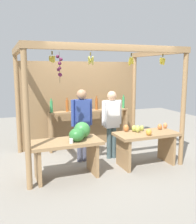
% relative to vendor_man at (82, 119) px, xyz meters
% --- Properties ---
extents(ground_plane, '(12.00, 12.00, 0.00)m').
position_rel_vendor_man_xyz_m(ground_plane, '(0.34, 0.09, -0.97)').
color(ground_plane, gray).
rests_on(ground_plane, ground).
extents(market_stall, '(3.30, 2.21, 2.48)m').
position_rel_vendor_man_xyz_m(market_stall, '(0.33, 0.59, 0.48)').
color(market_stall, '#99754C').
rests_on(market_stall, ground).
extents(fruit_counter_left, '(1.34, 0.65, 1.03)m').
position_rel_vendor_man_xyz_m(fruit_counter_left, '(-0.44, -0.69, -0.33)').
color(fruit_counter_left, '#99754C').
rests_on(fruit_counter_left, ground).
extents(fruit_counter_right, '(1.35, 0.64, 0.86)m').
position_rel_vendor_man_xyz_m(fruit_counter_right, '(1.21, -0.68, -0.43)').
color(fruit_counter_right, '#99754C').
rests_on(fruit_counter_right, ground).
extents(bottle_shelf_unit, '(2.12, 0.22, 1.36)m').
position_rel_vendor_man_xyz_m(bottle_shelf_unit, '(0.49, 0.88, -0.16)').
color(bottle_shelf_unit, '#99754C').
rests_on(bottle_shelf_unit, ground).
extents(vendor_man, '(0.48, 0.22, 1.61)m').
position_rel_vendor_man_xyz_m(vendor_man, '(0.00, 0.00, 0.00)').
color(vendor_man, '#4E5165').
rests_on(vendor_man, ground).
extents(vendor_woman, '(0.48, 0.21, 1.56)m').
position_rel_vendor_man_xyz_m(vendor_woman, '(0.70, -0.04, -0.04)').
color(vendor_woman, '#415659').
rests_on(vendor_woman, ground).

